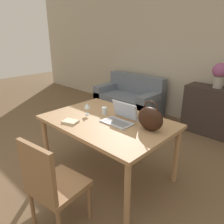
# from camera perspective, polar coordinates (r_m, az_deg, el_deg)

# --- Properties ---
(ground_plane) EXTENTS (14.00, 14.00, 0.00)m
(ground_plane) POSITION_cam_1_polar(r_m,az_deg,el_deg) (2.63, -13.21, -21.65)
(ground_plane) COLOR brown
(wall_back) EXTENTS (10.00, 0.06, 2.70)m
(wall_back) POSITION_cam_1_polar(r_m,az_deg,el_deg) (4.45, 21.52, 14.18)
(wall_back) COLOR #BCB29E
(wall_back) RESTS_ON ground_plane
(dining_table) EXTENTS (1.50, 1.02, 0.75)m
(dining_table) POSITION_cam_1_polar(r_m,az_deg,el_deg) (2.59, -1.15, -3.63)
(dining_table) COLOR #A87F56
(dining_table) RESTS_ON ground_plane
(chair) EXTENTS (0.49, 0.49, 0.92)m
(chair) POSITION_cam_1_polar(r_m,az_deg,el_deg) (2.06, -15.61, -17.37)
(chair) COLOR olive
(chair) RESTS_ON ground_plane
(couch) EXTENTS (1.42, 0.77, 0.82)m
(couch) POSITION_cam_1_polar(r_m,az_deg,el_deg) (4.86, 4.49, 3.13)
(couch) COLOR slate
(couch) RESTS_ON ground_plane
(sideboard) EXTENTS (1.28, 0.40, 0.84)m
(sideboard) POSITION_cam_1_polar(r_m,az_deg,el_deg) (4.13, 26.92, -0.38)
(sideboard) COLOR #332823
(sideboard) RESTS_ON ground_plane
(laptop) EXTENTS (0.36, 0.28, 0.22)m
(laptop) POSITION_cam_1_polar(r_m,az_deg,el_deg) (2.50, 2.30, -1.29)
(laptop) COLOR #ADADB2
(laptop) RESTS_ON dining_table
(drinking_glass) EXTENTS (0.07, 0.07, 0.10)m
(drinking_glass) POSITION_cam_1_polar(r_m,az_deg,el_deg) (2.72, -1.99, 0.31)
(drinking_glass) COLOR silver
(drinking_glass) RESTS_ON dining_table
(wine_glass) EXTENTS (0.08, 0.08, 0.15)m
(wine_glass) POSITION_cam_1_polar(r_m,az_deg,el_deg) (2.71, -6.53, 1.54)
(wine_glass) COLOR silver
(wine_glass) RESTS_ON dining_table
(handbag) EXTENTS (0.30, 0.15, 0.32)m
(handbag) POSITION_cam_1_polar(r_m,az_deg,el_deg) (2.30, 9.97, -1.68)
(handbag) COLOR black
(handbag) RESTS_ON dining_table
(flower_vase) EXTENTS (0.24, 0.24, 0.41)m
(flower_vase) POSITION_cam_1_polar(r_m,az_deg,el_deg) (4.00, 26.31, 9.06)
(flower_vase) COLOR #9E998E
(flower_vase) RESTS_ON sideboard
(book) EXTENTS (0.20, 0.18, 0.02)m
(book) POSITION_cam_1_polar(r_m,az_deg,el_deg) (2.54, -10.82, -2.46)
(book) COLOR beige
(book) RESTS_ON dining_table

